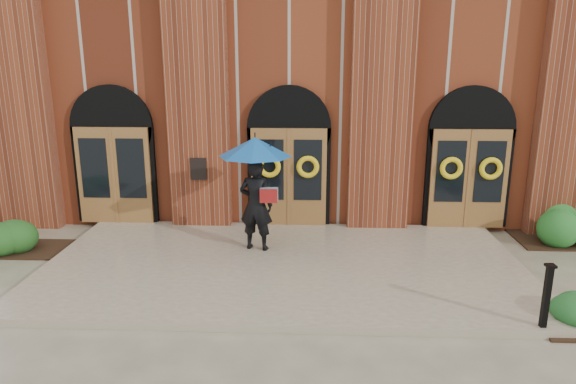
{
  "coord_description": "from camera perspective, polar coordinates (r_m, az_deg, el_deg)",
  "views": [
    {
      "loc": [
        0.54,
        -9.95,
        4.34
      ],
      "look_at": [
        0.05,
        1.0,
        1.46
      ],
      "focal_mm": 32.0,
      "sensor_mm": 36.0,
      "label": 1
    }
  ],
  "objects": [
    {
      "name": "man_with_umbrella",
      "position": [
        11.2,
        -3.61,
        2.24
      ],
      "size": [
        1.91,
        1.91,
        2.54
      ],
      "rotation": [
        0.0,
        0.0,
        2.92
      ],
      "color": "black",
      "rests_on": "landing"
    },
    {
      "name": "ground",
      "position": [
        10.87,
        -0.53,
        -8.83
      ],
      "size": [
        90.0,
        90.0,
        0.0
      ],
      "primitive_type": "plane",
      "color": "tan",
      "rests_on": "ground"
    },
    {
      "name": "landing",
      "position": [
        10.97,
        -0.48,
        -8.16
      ],
      "size": [
        10.0,
        5.3,
        0.15
      ],
      "primitive_type": "cube",
      "color": "tan",
      "rests_on": "ground"
    },
    {
      "name": "metal_post",
      "position": [
        9.22,
        26.81,
        -10.13
      ],
      "size": [
        0.15,
        0.15,
        1.07
      ],
      "rotation": [
        0.0,
        0.0,
        0.07
      ],
      "color": "black",
      "rests_on": "landing"
    },
    {
      "name": "hedge_wall_left",
      "position": [
        13.56,
        -28.46,
        -4.25
      ],
      "size": [
        2.73,
        1.09,
        0.7
      ],
      "primitive_type": "ellipsoid",
      "color": "#1E4818",
      "rests_on": "ground"
    },
    {
      "name": "church_building",
      "position": [
        18.76,
        0.9,
        12.13
      ],
      "size": [
        16.2,
        12.53,
        7.0
      ],
      "color": "maroon",
      "rests_on": "ground"
    }
  ]
}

